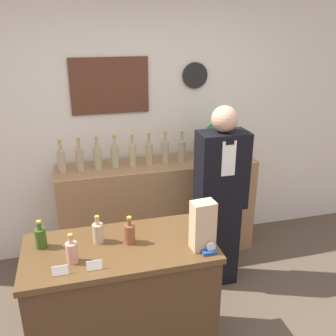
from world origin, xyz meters
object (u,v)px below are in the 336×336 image
(potted_plant, at_px, (218,139))
(paper_bag, at_px, (203,225))
(shopkeeper, at_px, (220,200))
(tape_dispenser, at_px, (210,250))

(potted_plant, height_order, paper_bag, potted_plant)
(potted_plant, xyz_separation_m, paper_bag, (-0.66, -1.41, -0.10))
(shopkeeper, height_order, tape_dispenser, shopkeeper)
(shopkeeper, bearing_deg, potted_plant, 71.15)
(tape_dispenser, bearing_deg, shopkeeper, 63.86)
(tape_dispenser, bearing_deg, paper_bag, 108.67)
(shopkeeper, bearing_deg, tape_dispenser, -116.14)
(potted_plant, bearing_deg, shopkeeper, -108.85)
(potted_plant, height_order, tape_dispenser, potted_plant)
(shopkeeper, xyz_separation_m, paper_bag, (-0.47, -0.83, 0.27))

